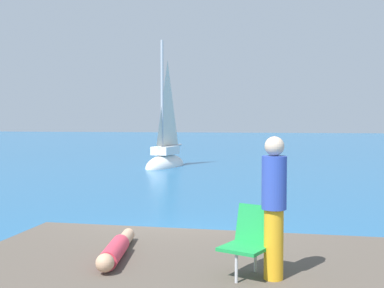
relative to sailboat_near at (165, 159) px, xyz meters
The scene contains 6 objects.
ground_plane 16.67m from the sailboat_near, 76.19° to the right, with size 160.00×160.00×0.00m, color #236093.
boulder_inland 18.07m from the sailboat_near, 79.85° to the right, with size 1.37×1.09×0.75m, color brown.
sailboat_near is the anchor object (origin of this frame).
person_sunbather 20.10m from the sailboat_near, 78.98° to the right, with size 0.41×1.76×0.25m.
person_standing 21.10m from the sailboat_near, 73.83° to the right, with size 0.28×0.28×1.62m.
beach_chair 20.91m from the sailboat_near, 74.47° to the right, with size 0.68×0.74×0.80m.
Camera 1 is at (1.92, -9.69, 2.58)m, focal length 46.68 mm.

